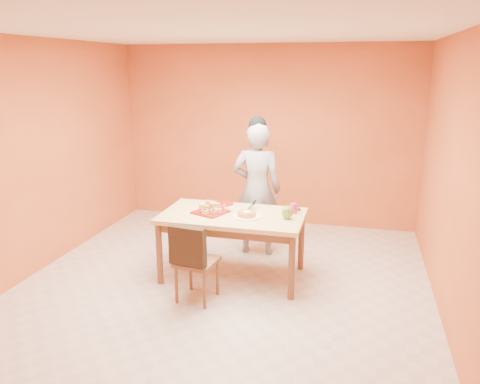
% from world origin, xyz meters
% --- Properties ---
extents(floor, '(5.00, 5.00, 0.00)m').
position_xyz_m(floor, '(0.00, 0.00, 0.00)').
color(floor, beige).
rests_on(floor, ground).
extents(ceiling, '(5.00, 5.00, 0.00)m').
position_xyz_m(ceiling, '(0.00, 0.00, 2.70)').
color(ceiling, white).
rests_on(ceiling, wall_back).
extents(wall_back, '(4.50, 0.00, 4.50)m').
position_xyz_m(wall_back, '(0.00, 2.50, 1.35)').
color(wall_back, orange).
rests_on(wall_back, floor).
extents(wall_left, '(0.00, 5.00, 5.00)m').
position_xyz_m(wall_left, '(-2.25, 0.00, 1.35)').
color(wall_left, orange).
rests_on(wall_left, floor).
extents(wall_right, '(0.00, 5.00, 5.00)m').
position_xyz_m(wall_right, '(2.25, 0.00, 1.35)').
color(wall_right, orange).
rests_on(wall_right, floor).
extents(dining_table, '(1.60, 0.90, 0.76)m').
position_xyz_m(dining_table, '(0.04, 0.39, 0.67)').
color(dining_table, '#E4C977').
rests_on(dining_table, floor).
extents(dining_chair, '(0.44, 0.50, 0.86)m').
position_xyz_m(dining_chair, '(-0.17, -0.26, 0.45)').
color(dining_chair, brown).
rests_on(dining_chair, floor).
extents(pastry_pile, '(0.30, 0.30, 0.10)m').
position_xyz_m(pastry_pile, '(-0.22, 0.37, 0.83)').
color(pastry_pile, tan).
rests_on(pastry_pile, pastry_platter).
extents(person, '(0.66, 0.47, 1.70)m').
position_xyz_m(person, '(0.14, 1.17, 0.85)').
color(person, gray).
rests_on(person, floor).
extents(pastry_platter, '(0.43, 0.43, 0.02)m').
position_xyz_m(pastry_platter, '(-0.22, 0.37, 0.77)').
color(pastry_platter, maroon).
rests_on(pastry_platter, dining_table).
extents(red_dinner_plate, '(0.28, 0.28, 0.01)m').
position_xyz_m(red_dinner_plate, '(-0.17, 0.74, 0.77)').
color(red_dinner_plate, maroon).
rests_on(red_dinner_plate, dining_table).
extents(white_cake_plate, '(0.41, 0.41, 0.01)m').
position_xyz_m(white_cake_plate, '(0.22, 0.32, 0.77)').
color(white_cake_plate, white).
rests_on(white_cake_plate, dining_table).
extents(sponge_cake, '(0.22, 0.22, 0.05)m').
position_xyz_m(sponge_cake, '(0.22, 0.32, 0.80)').
color(sponge_cake, orange).
rests_on(sponge_cake, white_cake_plate).
extents(cake_server, '(0.06, 0.24, 0.01)m').
position_xyz_m(cake_server, '(0.23, 0.50, 0.83)').
color(cake_server, silver).
rests_on(cake_server, sponge_cake).
extents(egg_ornament, '(0.15, 0.13, 0.15)m').
position_xyz_m(egg_ornament, '(0.66, 0.36, 0.84)').
color(egg_ornament, olive).
rests_on(egg_ornament, dining_table).
extents(magenta_glass, '(0.09, 0.09, 0.11)m').
position_xyz_m(magenta_glass, '(0.70, 0.59, 0.82)').
color(magenta_glass, '#C41D64').
rests_on(magenta_glass, dining_table).
extents(checker_tin, '(0.12, 0.12, 0.03)m').
position_xyz_m(checker_tin, '(0.72, 0.72, 0.77)').
color(checker_tin, '#391D0F').
rests_on(checker_tin, dining_table).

